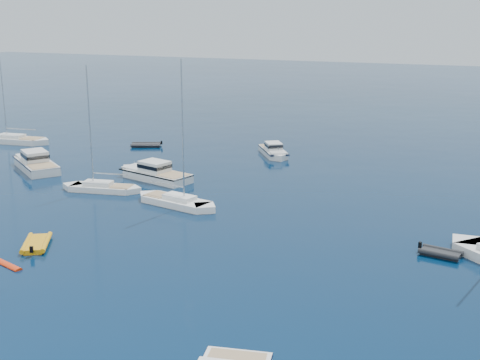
# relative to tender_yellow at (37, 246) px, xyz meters

# --- Properties ---
(ground) EXTENTS (400.00, 400.00, 0.00)m
(ground) POSITION_rel_tender_yellow_xyz_m (13.17, -8.74, 0.00)
(ground) COLOR #08264B
(ground) RESTS_ON ground
(motor_cruiser_centre) EXTENTS (9.97, 5.12, 2.51)m
(motor_cruiser_centre) POSITION_rel_tender_yellow_xyz_m (-2.47, 20.34, 0.00)
(motor_cruiser_centre) COLOR silver
(motor_cruiser_centre) RESTS_ON ground
(motor_cruiser_far_l) EXTENTS (10.24, 8.38, 2.69)m
(motor_cruiser_far_l) POSITION_rel_tender_yellow_xyz_m (-16.87, 18.84, 0.00)
(motor_cruiser_far_l) COLOR silver
(motor_cruiser_far_l) RESTS_ON ground
(motor_cruiser_horizon) EXTENTS (6.33, 7.63, 2.01)m
(motor_cruiser_horizon) POSITION_rel_tender_yellow_xyz_m (4.79, 36.15, 0.00)
(motor_cruiser_horizon) COLOR silver
(motor_cruiser_horizon) RESTS_ON ground
(sailboat_mid_l) EXTENTS (8.81, 3.94, 12.55)m
(sailboat_mid_l) POSITION_rel_tender_yellow_xyz_m (-4.72, 14.44, 0.00)
(sailboat_mid_l) COLOR silver
(sailboat_mid_l) RESTS_ON ground
(sailboat_centre) EXTENTS (9.46, 4.05, 13.49)m
(sailboat_centre) POSITION_rel_tender_yellow_xyz_m (4.26, 13.30, 0.00)
(sailboat_centre) COLOR white
(sailboat_centre) RESTS_ON ground
(sailboat_far_l) EXTENTS (11.27, 4.27, 16.15)m
(sailboat_far_l) POSITION_rel_tender_yellow_xyz_m (-29.66, 29.20, 0.00)
(sailboat_far_l) COLOR silver
(sailboat_far_l) RESTS_ON ground
(tender_yellow) EXTENTS (3.95, 4.51, 0.95)m
(tender_yellow) POSITION_rel_tender_yellow_xyz_m (0.00, 0.00, 0.00)
(tender_yellow) COLOR orange
(tender_yellow) RESTS_ON ground
(tender_grey_near) EXTENTS (3.24, 2.18, 0.95)m
(tender_grey_near) POSITION_rel_tender_yellow_xyz_m (27.50, 10.24, 0.00)
(tender_grey_near) COLOR black
(tender_grey_near) RESTS_ON ground
(tender_grey_far) EXTENTS (4.58, 3.69, 0.95)m
(tender_grey_far) POSITION_rel_tender_yellow_xyz_m (-12.26, 34.29, 0.00)
(tender_grey_far) COLOR black
(tender_grey_far) RESTS_ON ground
(kayak_orange) EXTENTS (3.40, 1.48, 0.30)m
(kayak_orange) POSITION_rel_tender_yellow_xyz_m (0.50, -3.62, 0.00)
(kayak_orange) COLOR red
(kayak_orange) RESTS_ON ground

